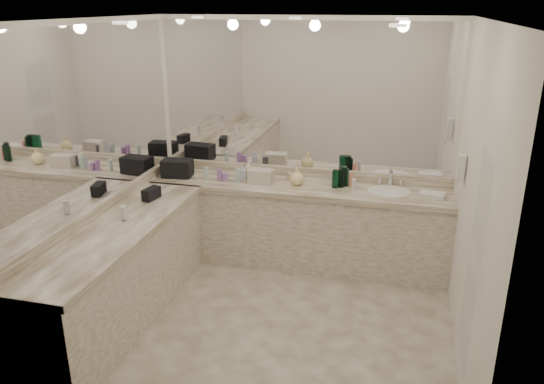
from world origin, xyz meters
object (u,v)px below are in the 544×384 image
(sink, at_px, (389,192))
(wall_phone, at_px, (461,168))
(soap_bottle_a, at_px, (249,170))
(soap_bottle_b, at_px, (242,172))
(cream_cosmetic_case, at_px, (261,176))
(black_toiletry_bag, at_px, (177,169))
(hand_towel, at_px, (432,195))
(soap_bottle_c, at_px, (297,176))

(sink, relative_size, wall_phone, 1.83)
(sink, bearing_deg, wall_phone, -39.57)
(soap_bottle_a, distance_m, soap_bottle_b, 0.08)
(cream_cosmetic_case, height_order, soap_bottle_b, soap_bottle_b)
(sink, xyz_separation_m, black_toiletry_bag, (-2.29, -0.06, 0.10))
(soap_bottle_a, bearing_deg, sink, -2.25)
(wall_phone, bearing_deg, soap_bottle_a, 165.17)
(black_toiletry_bag, xyz_separation_m, soap_bottle_b, (0.73, 0.07, -0.01))
(hand_towel, xyz_separation_m, soap_bottle_a, (-1.93, 0.10, 0.08))
(cream_cosmetic_case, xyz_separation_m, hand_towel, (1.76, 0.00, -0.05))
(soap_bottle_b, bearing_deg, wall_phone, -13.28)
(cream_cosmetic_case, relative_size, soap_bottle_a, 1.29)
(soap_bottle_c, bearing_deg, sink, 0.36)
(wall_phone, relative_size, soap_bottle_a, 1.21)
(black_toiletry_bag, relative_size, hand_towel, 1.34)
(cream_cosmetic_case, height_order, hand_towel, cream_cosmetic_case)
(wall_phone, relative_size, cream_cosmetic_case, 0.94)
(soap_bottle_a, height_order, soap_bottle_c, soap_bottle_a)
(wall_phone, bearing_deg, sink, 140.43)
(sink, relative_size, soap_bottle_a, 2.22)
(wall_phone, bearing_deg, soap_bottle_c, 162.46)
(sink, relative_size, soap_bottle_c, 2.29)
(wall_phone, distance_m, hand_towel, 0.66)
(sink, height_order, soap_bottle_a, soap_bottle_a)
(cream_cosmetic_case, bearing_deg, sink, 6.41)
(black_toiletry_bag, xyz_separation_m, hand_towel, (2.71, 0.02, -0.07))
(soap_bottle_b, distance_m, soap_bottle_c, 0.61)
(sink, distance_m, wall_phone, 0.91)
(black_toiletry_bag, distance_m, hand_towel, 2.71)
(hand_towel, xyz_separation_m, soap_bottle_b, (-1.99, 0.05, 0.06))
(hand_towel, distance_m, soap_bottle_b, 1.99)
(sink, bearing_deg, soap_bottle_b, 179.54)
(black_toiletry_bag, bearing_deg, hand_towel, 0.33)
(soap_bottle_c, bearing_deg, hand_towel, -1.50)
(black_toiletry_bag, distance_m, cream_cosmetic_case, 0.95)
(hand_towel, bearing_deg, soap_bottle_c, 178.50)
(soap_bottle_c, bearing_deg, black_toiletry_bag, -177.78)
(wall_phone, distance_m, cream_cosmetic_case, 2.03)
(wall_phone, distance_m, soap_bottle_a, 2.21)
(soap_bottle_a, xyz_separation_m, soap_bottle_c, (0.55, -0.07, -0.00))
(cream_cosmetic_case, bearing_deg, soap_bottle_b, 169.79)
(hand_towel, bearing_deg, sink, 174.26)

